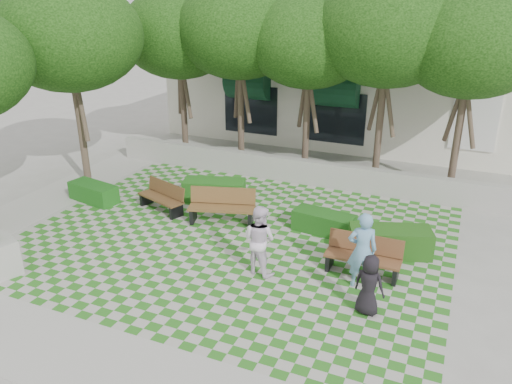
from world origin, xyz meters
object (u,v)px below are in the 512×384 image
at_px(hedge_west, 94,193).
at_px(bench_east, 363,256).
at_px(person_dark, 369,285).
at_px(bench_mid, 222,207).
at_px(bench_west, 162,197).
at_px(person_white, 259,240).
at_px(hedge_east, 390,241).
at_px(hedge_midleft, 214,190).
at_px(hedge_midright, 324,223).
at_px(person_blue, 362,250).

bearing_deg(hedge_west, bench_east, -6.20).
bearing_deg(person_dark, bench_mid, -17.55).
relative_size(bench_west, person_white, 1.01).
xyz_separation_m(bench_west, person_dark, (7.31, -2.95, 0.27)).
bearing_deg(person_dark, hedge_east, -77.95).
bearing_deg(bench_mid, person_white, -62.25).
bearing_deg(person_white, hedge_midleft, -34.55).
height_order(bench_mid, hedge_midright, bench_mid).
xyz_separation_m(bench_mid, hedge_west, (-4.78, -0.26, -0.20)).
height_order(hedge_midleft, person_blue, person_blue).
xyz_separation_m(bench_mid, hedge_east, (5.12, 0.00, -0.14)).
bearing_deg(person_dark, hedge_midleft, -23.22).
xyz_separation_m(bench_east, hedge_midleft, (-5.70, 2.74, -0.12)).
relative_size(hedge_midleft, hedge_west, 1.16).
bearing_deg(bench_west, bench_east, 8.44).
distance_m(bench_east, person_white, 2.67).
relative_size(bench_east, hedge_east, 0.87).
xyz_separation_m(bench_east, hedge_east, (0.46, 1.28, -0.10)).
distance_m(hedge_midright, hedge_west, 7.93).
relative_size(hedge_east, person_white, 1.17).
xyz_separation_m(bench_mid, person_blue, (4.72, -1.89, 0.46)).
bearing_deg(hedge_midright, hedge_west, -174.12).
relative_size(hedge_midright, hedge_midleft, 0.88).
bearing_deg(bench_east, person_white, -157.70).
height_order(hedge_midright, hedge_west, hedge_midright).
bearing_deg(person_dark, person_blue, -56.83).
distance_m(hedge_midleft, person_blue, 6.69).
height_order(hedge_midright, hedge_midleft, hedge_midleft).
height_order(bench_west, person_dark, person_dark).
xyz_separation_m(person_dark, person_white, (-2.90, 0.65, 0.20)).
distance_m(hedge_midleft, person_white, 4.98).
xyz_separation_m(hedge_midleft, person_dark, (6.16, -4.37, 0.36)).
xyz_separation_m(bench_mid, bench_west, (-2.20, 0.03, -0.07)).
xyz_separation_m(bench_east, bench_west, (-6.86, 1.31, -0.03)).
bearing_deg(person_dark, hedge_west, -2.87).
bearing_deg(person_blue, bench_mid, -41.05).
bearing_deg(hedge_midleft, hedge_west, -155.41).
bearing_deg(person_white, hedge_east, -127.63).
bearing_deg(bench_east, hedge_midright, 130.52).
relative_size(bench_mid, person_white, 1.16).
bearing_deg(hedge_west, hedge_midright, 5.88).
bearing_deg(hedge_midleft, hedge_midright, -12.27).
relative_size(bench_mid, hedge_west, 1.20).
bearing_deg(person_blue, hedge_midleft, -49.35).
distance_m(bench_east, person_blue, 0.79).
bearing_deg(person_blue, bench_west, -34.73).
height_order(hedge_midright, person_dark, person_dark).
xyz_separation_m(bench_east, person_blue, (0.06, -0.61, 0.49)).
distance_m(bench_west, person_white, 5.00).
xyz_separation_m(bench_west, hedge_east, (7.32, -0.03, -0.07)).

